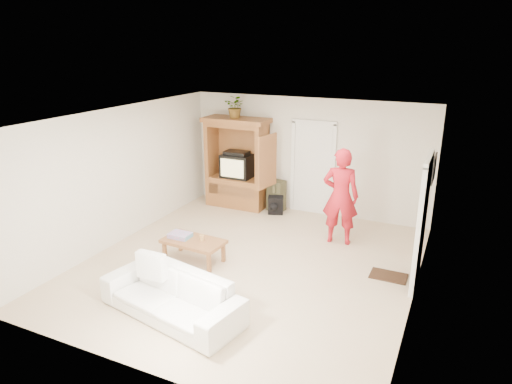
% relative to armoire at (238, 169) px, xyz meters
% --- Properties ---
extents(floor, '(6.00, 6.00, 0.00)m').
position_rel_armoire_xyz_m(floor, '(1.58, -2.66, -0.91)').
color(floor, tan).
rests_on(floor, ground).
extents(ceiling, '(6.00, 6.00, 0.00)m').
position_rel_armoire_xyz_m(ceiling, '(1.58, -2.66, 1.69)').
color(ceiling, white).
rests_on(ceiling, floor).
extents(wall_back, '(5.50, 0.00, 5.50)m').
position_rel_armoire_xyz_m(wall_back, '(1.58, 0.34, 0.39)').
color(wall_back, silver).
rests_on(wall_back, floor).
extents(wall_front, '(5.50, 0.00, 5.50)m').
position_rel_armoire_xyz_m(wall_front, '(1.58, -5.66, 0.39)').
color(wall_front, silver).
rests_on(wall_front, floor).
extents(wall_left, '(0.00, 6.00, 6.00)m').
position_rel_armoire_xyz_m(wall_left, '(-1.17, -2.66, 0.39)').
color(wall_left, silver).
rests_on(wall_left, floor).
extents(wall_right, '(0.00, 6.00, 6.00)m').
position_rel_armoire_xyz_m(wall_right, '(4.33, -2.66, 0.39)').
color(wall_right, silver).
rests_on(wall_right, floor).
extents(armoire, '(1.82, 1.14, 2.10)m').
position_rel_armoire_xyz_m(armoire, '(0.00, 0.00, 0.00)').
color(armoire, brown).
rests_on(armoire, floor).
extents(door_back, '(0.85, 0.05, 2.04)m').
position_rel_armoire_xyz_m(door_back, '(1.73, 0.31, 0.11)').
color(door_back, white).
rests_on(door_back, floor).
extents(doorway_right, '(0.05, 0.90, 2.04)m').
position_rel_armoire_xyz_m(doorway_right, '(4.30, -2.06, 0.11)').
color(doorway_right, black).
rests_on(doorway_right, floor).
extents(framed_picture, '(0.03, 0.60, 0.48)m').
position_rel_armoire_xyz_m(framed_picture, '(4.31, -0.76, 0.69)').
color(framed_picture, black).
rests_on(framed_picture, wall_right).
extents(doormat, '(0.60, 0.40, 0.02)m').
position_rel_armoire_xyz_m(doormat, '(3.88, -2.06, -0.90)').
color(doormat, '#382316').
rests_on(doormat, floor).
extents(plant, '(0.46, 0.40, 0.51)m').
position_rel_armoire_xyz_m(plant, '(-0.02, -0.03, 1.45)').
color(plant, '#4C7238').
rests_on(plant, armoire).
extents(man, '(0.74, 0.54, 1.88)m').
position_rel_armoire_xyz_m(man, '(2.73, -1.06, 0.03)').
color(man, red).
rests_on(man, floor).
extents(sofa, '(2.29, 1.26, 0.63)m').
position_rel_armoire_xyz_m(sofa, '(1.25, -4.53, -0.59)').
color(sofa, white).
rests_on(sofa, floor).
extents(coffee_table, '(1.12, 0.66, 0.41)m').
position_rel_armoire_xyz_m(coffee_table, '(0.61, -2.94, -0.56)').
color(coffee_table, brown).
rests_on(coffee_table, floor).
extents(towel, '(0.38, 0.28, 0.08)m').
position_rel_armoire_xyz_m(towel, '(0.34, -2.94, -0.46)').
color(towel, '#EF4F93').
rests_on(towel, coffee_table).
extents(candle, '(0.08, 0.08, 0.10)m').
position_rel_armoire_xyz_m(candle, '(0.76, -2.89, -0.45)').
color(candle, tan).
rests_on(candle, coffee_table).
extents(backpack_black, '(0.39, 0.30, 0.42)m').
position_rel_armoire_xyz_m(backpack_black, '(1.04, -0.18, -0.70)').
color(backpack_black, black).
rests_on(backpack_black, floor).
extents(backpack_olive, '(0.42, 0.34, 0.72)m').
position_rel_armoire_xyz_m(backpack_olive, '(0.95, 0.09, -0.55)').
color(backpack_olive, '#47442B').
rests_on(backpack_olive, floor).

